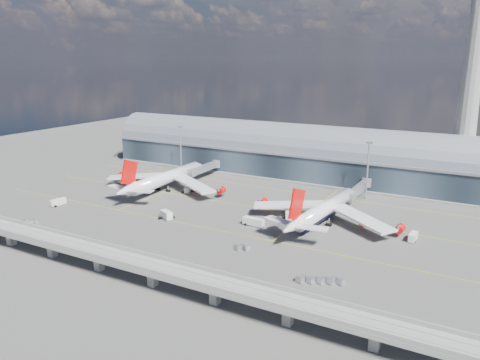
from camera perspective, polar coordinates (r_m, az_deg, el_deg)
The scene contains 20 objects.
ground at distance 185.05m, azimuth -4.57°, elevation -4.46°, with size 500.00×500.00×0.00m, color #474744.
taxi_lines at distance 202.88m, azimuth -1.13°, elevation -2.68°, with size 200.00×80.12×0.01m.
terminal at distance 248.53m, azimuth 5.33°, elevation 3.18°, with size 200.00×30.00×28.00m.
control_tower at distance 228.91m, azimuth 26.38°, elevation 10.96°, with size 19.00×19.00×103.00m.
guideway at distance 143.74m, azimuth -16.90°, elevation -8.56°, with size 220.00×8.50×7.20m.
floodlight_mast_left at distance 253.05m, azimuth -7.24°, elevation 3.86°, with size 3.00×0.70×25.70m.
floodlight_mast_right at distance 211.14m, azimuth 15.29°, elevation 1.31°, with size 3.00×0.70×25.70m.
airliner_left at distance 222.15m, azimuth -9.19°, elevation 0.19°, with size 62.39×65.51×20.00m.
airliner_right at distance 178.75m, azimuth 10.22°, elevation -3.63°, with size 59.01×61.70×19.56m.
jet_bridge_left at distance 243.85m, azimuth -4.23°, elevation 1.50°, with size 4.40×28.00×7.25m.
jet_bridge_right at distance 210.10m, azimuth 14.29°, elevation -1.07°, with size 4.40×32.00×7.25m.
service_truck_0 at distance 212.08m, azimuth -21.32°, elevation -2.53°, with size 3.35×7.11×2.83m.
service_truck_1 at distance 183.24m, azimuth -8.97°, elevation -4.24°, with size 6.28×4.77×3.31m.
service_truck_2 at distance 174.08m, azimuth 1.64°, elevation -5.11°, with size 8.42×2.98×3.01m.
service_truck_3 at distance 170.75m, azimuth 20.35°, elevation -6.51°, with size 2.53×5.84×2.80m.
service_truck_4 at distance 182.10m, azimuth 5.98°, elevation -4.28°, with size 4.55×6.05×3.19m.
service_truck_5 at distance 218.00m, azimuth -6.37°, elevation -1.13°, with size 4.59×6.52×2.94m.
cargo_train_0 at distance 194.06m, azimuth -24.11°, elevation -4.58°, with size 6.66×3.10×1.46m.
cargo_train_1 at distance 133.68m, azimuth 9.76°, elevation -11.98°, with size 13.18×6.70×1.80m.
cargo_train_2 at distance 152.86m, azimuth 0.27°, elevation -8.24°, with size 5.44×3.85×1.78m.
Camera 1 is at (97.29, -145.42, 60.27)m, focal length 35.00 mm.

